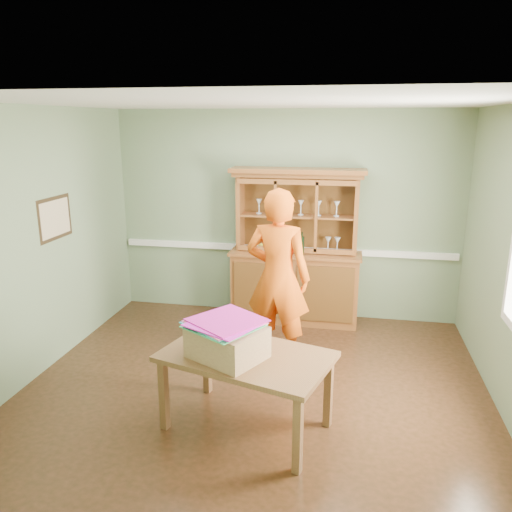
% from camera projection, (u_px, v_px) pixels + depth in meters
% --- Properties ---
extents(floor, '(4.50, 4.50, 0.00)m').
position_uv_depth(floor, '(257.00, 384.00, 5.00)').
color(floor, '#4F2B19').
rests_on(floor, ground).
extents(ceiling, '(4.50, 4.50, 0.00)m').
position_uv_depth(ceiling, '(257.00, 102.00, 4.29)').
color(ceiling, white).
rests_on(ceiling, wall_back).
extents(wall_back, '(4.50, 0.00, 4.50)m').
position_uv_depth(wall_back, '(285.00, 215.00, 6.54)').
color(wall_back, gray).
rests_on(wall_back, floor).
extents(wall_left, '(0.00, 4.00, 4.00)m').
position_uv_depth(wall_left, '(39.00, 243.00, 5.05)').
color(wall_left, gray).
rests_on(wall_left, floor).
extents(wall_front, '(4.50, 0.00, 4.50)m').
position_uv_depth(wall_front, '(189.00, 345.00, 2.75)').
color(wall_front, gray).
rests_on(wall_front, floor).
extents(chair_rail, '(4.41, 0.05, 0.08)m').
position_uv_depth(chair_rail, '(284.00, 249.00, 6.64)').
color(chair_rail, white).
rests_on(chair_rail, wall_back).
extents(framed_map, '(0.03, 0.60, 0.46)m').
position_uv_depth(framed_map, '(56.00, 218.00, 5.28)').
color(framed_map, '#312413').
rests_on(framed_map, wall_left).
extents(china_hutch, '(1.69, 0.56, 1.98)m').
position_uv_depth(china_hutch, '(295.00, 268.00, 6.47)').
color(china_hutch, brown).
rests_on(china_hutch, floor).
extents(dining_table, '(1.54, 1.17, 0.68)m').
position_uv_depth(dining_table, '(246.00, 363.00, 4.14)').
color(dining_table, brown).
rests_on(dining_table, floor).
extents(cardboard_box, '(0.70, 0.66, 0.26)m').
position_uv_depth(cardboard_box, '(227.00, 342.00, 4.04)').
color(cardboard_box, tan).
rests_on(cardboard_box, dining_table).
extents(kite_stack, '(0.70, 0.70, 0.04)m').
position_uv_depth(kite_stack, '(223.00, 323.00, 4.04)').
color(kite_stack, '#3AC574').
rests_on(kite_stack, cardboard_box).
extents(person, '(0.75, 0.55, 1.90)m').
position_uv_depth(person, '(278.00, 278.00, 5.25)').
color(person, '#ED5B0F').
rests_on(person, floor).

